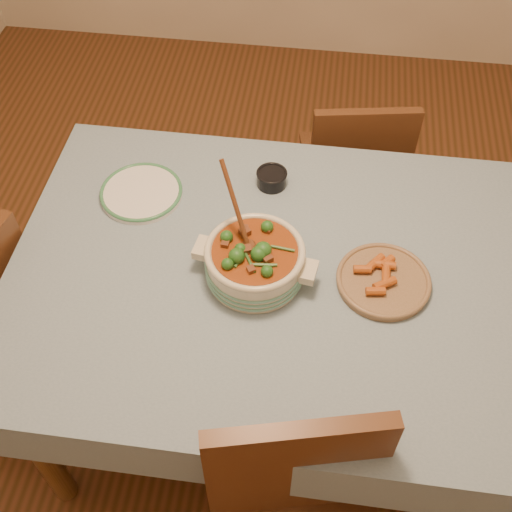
{
  "coord_description": "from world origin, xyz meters",
  "views": [
    {
      "loc": [
        -0.0,
        -1.08,
        2.16
      ],
      "look_at": [
        -0.15,
        -0.03,
        0.85
      ],
      "focal_mm": 45.0,
      "sensor_mm": 36.0,
      "label": 1
    }
  ],
  "objects_px": {
    "chair_far": "(353,167)",
    "white_plate": "(141,192)",
    "fried_plate": "(384,280)",
    "dining_table": "(308,295)",
    "stew_casserole": "(255,259)",
    "condiment_bowl": "(272,178)"
  },
  "relations": [
    {
      "from": "fried_plate",
      "to": "chair_far",
      "type": "xyz_separation_m",
      "value": [
        -0.07,
        0.79,
        -0.32
      ]
    },
    {
      "from": "dining_table",
      "to": "fried_plate",
      "type": "xyz_separation_m",
      "value": [
        0.2,
        -0.0,
        0.11
      ]
    },
    {
      "from": "condiment_bowl",
      "to": "chair_far",
      "type": "distance_m",
      "value": 0.62
    },
    {
      "from": "dining_table",
      "to": "stew_casserole",
      "type": "relative_size",
      "value": 4.91
    },
    {
      "from": "dining_table",
      "to": "chair_far",
      "type": "bearing_deg",
      "value": 80.97
    },
    {
      "from": "chair_far",
      "to": "stew_casserole",
      "type": "bearing_deg",
      "value": 61.08
    },
    {
      "from": "white_plate",
      "to": "chair_far",
      "type": "relative_size",
      "value": 0.32
    },
    {
      "from": "chair_far",
      "to": "white_plate",
      "type": "bearing_deg",
      "value": 29.65
    },
    {
      "from": "dining_table",
      "to": "stew_casserole",
      "type": "height_order",
      "value": "stew_casserole"
    },
    {
      "from": "condiment_bowl",
      "to": "chair_far",
      "type": "xyz_separation_m",
      "value": [
        0.27,
        0.44,
        -0.33
      ]
    },
    {
      "from": "white_plate",
      "to": "fried_plate",
      "type": "bearing_deg",
      "value": -18.16
    },
    {
      "from": "condiment_bowl",
      "to": "fried_plate",
      "type": "xyz_separation_m",
      "value": [
        0.35,
        -0.34,
        -0.01
      ]
    },
    {
      "from": "dining_table",
      "to": "stew_casserole",
      "type": "xyz_separation_m",
      "value": [
        -0.15,
        -0.02,
        0.16
      ]
    },
    {
      "from": "chair_far",
      "to": "dining_table",
      "type": "bearing_deg",
      "value": 71.04
    },
    {
      "from": "condiment_bowl",
      "to": "stew_casserole",
      "type": "bearing_deg",
      "value": -90.66
    },
    {
      "from": "dining_table",
      "to": "fried_plate",
      "type": "relative_size",
      "value": 5.28
    },
    {
      "from": "condiment_bowl",
      "to": "white_plate",
      "type": "bearing_deg",
      "value": -165.5
    },
    {
      "from": "fried_plate",
      "to": "dining_table",
      "type": "bearing_deg",
      "value": 179.8
    },
    {
      "from": "fried_plate",
      "to": "chair_far",
      "type": "height_order",
      "value": "fried_plate"
    },
    {
      "from": "stew_casserole",
      "to": "dining_table",
      "type": "bearing_deg",
      "value": 6.54
    },
    {
      "from": "stew_casserole",
      "to": "condiment_bowl",
      "type": "relative_size",
      "value": 2.82
    },
    {
      "from": "dining_table",
      "to": "condiment_bowl",
      "type": "bearing_deg",
      "value": 113.42
    }
  ]
}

